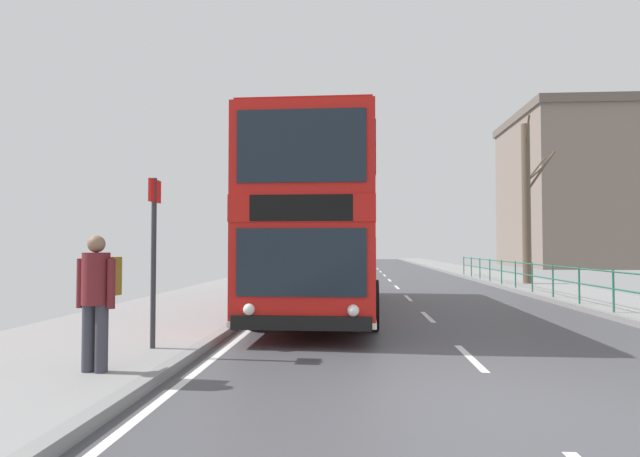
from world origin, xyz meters
TOP-DOWN VIEW (x-y plane):
  - ground at (-0.72, -0.00)m, footprint 15.80×140.00m
  - double_decker_bus_main at (-2.58, 8.55)m, footprint 2.84×11.31m
  - pedestrian_railing_far_kerb at (4.45, 13.32)m, footprint 0.05×23.53m
  - pedestrian_with_backpack at (-5.05, 0.75)m, footprint 0.55×0.56m
  - bus_stop_sign_near at (-4.93, 2.30)m, footprint 0.08×0.44m
  - bare_tree_far_00 at (5.71, 17.75)m, footprint 1.63×2.75m
  - background_building_00 at (16.83, 41.80)m, footprint 9.23×13.62m

SIDE VIEW (x-z plane):
  - ground at x=-0.72m, z-range -0.06..0.14m
  - pedestrian_railing_far_kerb at x=4.45m, z-range 0.32..1.35m
  - pedestrian_with_backpack at x=-5.05m, z-range 0.28..2.01m
  - bus_stop_sign_near at x=-4.93m, z-range 0.45..3.10m
  - double_decker_bus_main at x=-2.58m, z-range 0.11..4.42m
  - bare_tree_far_00 at x=5.71m, z-range 0.18..7.29m
  - background_building_00 at x=16.83m, z-range 0.03..13.45m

